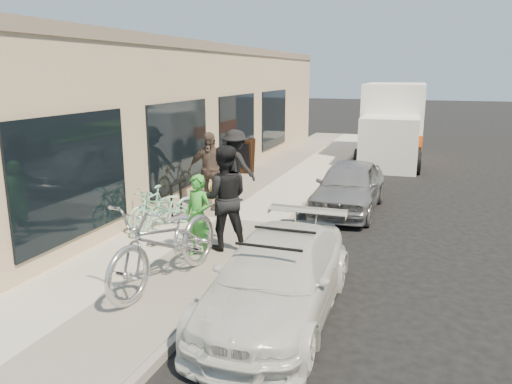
% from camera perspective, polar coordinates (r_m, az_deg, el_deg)
% --- Properties ---
extents(ground, '(120.00, 120.00, 0.00)m').
position_cam_1_polar(ground, '(8.22, 0.41, -10.88)').
color(ground, black).
rests_on(ground, ground).
extents(sidewalk, '(3.00, 34.00, 0.15)m').
position_cam_1_polar(sidewalk, '(11.50, -4.21, -3.31)').
color(sidewalk, beige).
rests_on(sidewalk, ground).
extents(curb, '(0.12, 34.00, 0.13)m').
position_cam_1_polar(curb, '(11.00, 3.24, -4.13)').
color(curb, gray).
rests_on(curb, ground).
extents(storefront, '(3.60, 20.00, 4.22)m').
position_cam_1_polar(storefront, '(16.96, -7.75, 9.09)').
color(storefront, '#CBB18D').
rests_on(storefront, ground).
extents(bike_rack, '(0.12, 0.60, 0.85)m').
position_cam_1_polar(bike_rack, '(11.39, -9.10, -0.54)').
color(bike_rack, black).
rests_on(bike_rack, sidewalk).
extents(sandwich_board, '(0.75, 0.75, 1.12)m').
position_cam_1_polar(sandwich_board, '(16.40, -1.50, 4.13)').
color(sandwich_board, black).
rests_on(sandwich_board, sidewalk).
extents(sedan_white, '(1.69, 4.02, 1.20)m').
position_cam_1_polar(sedan_white, '(7.12, 2.48, -9.79)').
color(sedan_white, silver).
rests_on(sedan_white, ground).
extents(sedan_silver, '(1.57, 3.72, 1.26)m').
position_cam_1_polar(sedan_silver, '(12.66, 10.58, 0.66)').
color(sedan_silver, gray).
rests_on(sedan_silver, ground).
extents(moving_truck, '(2.44, 6.10, 2.97)m').
position_cam_1_polar(moving_truck, '(20.60, 15.34, 7.25)').
color(moving_truck, white).
rests_on(moving_truck, ground).
extents(tandem_bike, '(1.30, 2.75, 1.39)m').
position_cam_1_polar(tandem_bike, '(7.88, -10.15, -5.60)').
color(tandem_bike, silver).
rests_on(tandem_bike, sidewalk).
extents(woman_rider, '(0.62, 0.49, 1.50)m').
position_cam_1_polar(woman_rider, '(8.97, -6.65, -2.74)').
color(woman_rider, green).
rests_on(woman_rider, sidewalk).
extents(man_standing, '(1.18, 1.07, 1.96)m').
position_cam_1_polar(man_standing, '(9.26, -3.69, -0.67)').
color(man_standing, black).
rests_on(man_standing, sidewalk).
extents(cruiser_bike_a, '(0.45, 1.52, 0.91)m').
position_cam_1_polar(cruiser_bike_a, '(10.70, -11.72, -1.89)').
color(cruiser_bike_a, '#91D8BD').
rests_on(cruiser_bike_a, sidewalk).
extents(cruiser_bike_b, '(1.36, 1.78, 0.90)m').
position_cam_1_polar(cruiser_bike_b, '(10.82, -10.45, -1.70)').
color(cruiser_bike_b, '#91D8BD').
rests_on(cruiser_bike_b, sidewalk).
extents(cruiser_bike_c, '(0.71, 1.54, 0.89)m').
position_cam_1_polar(cruiser_bike_c, '(13.24, -4.57, 1.27)').
color(cruiser_bike_c, yellow).
rests_on(cruiser_bike_c, sidewalk).
extents(bystander_a, '(1.35, 1.03, 1.84)m').
position_cam_1_polar(bystander_a, '(12.81, -2.37, 3.05)').
color(bystander_a, black).
rests_on(bystander_a, sidewalk).
extents(bystander_b, '(1.13, 0.53, 1.88)m').
position_cam_1_polar(bystander_b, '(12.08, -5.34, 2.44)').
color(bystander_b, brown).
rests_on(bystander_b, sidewalk).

